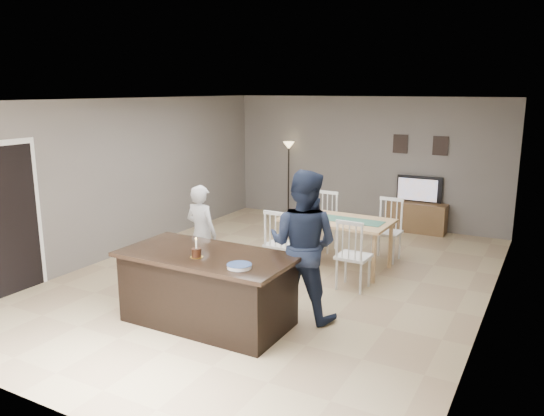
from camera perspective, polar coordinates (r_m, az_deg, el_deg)
The scene contains 14 objects.
floor at distance 8.24m, azimuth 0.48°, elevation -7.55°, with size 8.00×8.00×0.00m, color tan.
room_shell at distance 7.82m, azimuth 0.50°, elevation 4.06°, with size 8.00×8.00×8.00m.
kitchen_island at distance 6.65m, azimuth -6.93°, elevation -8.54°, with size 2.15×1.10×0.90m.
tv_console at distance 11.16m, azimuth 15.21°, elevation -0.96°, with size 1.20×0.40×0.60m, color brown.
television at distance 11.12m, azimuth 15.46°, elevation 1.94°, with size 0.91×0.12×0.53m, color black.
tv_screen_glow at distance 11.04m, azimuth 15.37°, elevation 1.90°, with size 0.78×0.78×0.00m, color #CA6E16.
picture_frames at distance 11.13m, azimuth 15.64°, elevation 6.56°, with size 1.10×0.02×0.38m.
doorway at distance 8.18m, azimuth -26.54°, elevation 0.11°, with size 0.00×2.10×2.65m.
woman at distance 8.01m, azimuth -7.60°, elevation -2.73°, with size 0.54×0.35×1.48m, color #B7B8BC.
man at distance 6.63m, azimuth 3.37°, elevation -4.00°, with size 0.92×0.72×1.90m, color #192137.
birthday_cake at distance 6.36m, azimuth -8.13°, elevation -4.77°, with size 0.16×0.16×0.24m.
plate_stack at distance 5.95m, azimuth -3.54°, elevation -6.25°, with size 0.28×0.28×0.04m.
dining_table at distance 8.61m, azimuth 6.96°, elevation -2.07°, with size 1.75×1.98×1.05m.
floor_lamp at distance 11.99m, azimuth 1.80°, elevation 5.32°, with size 0.25×0.25×1.69m.
Camera 1 is at (3.64, -6.82, 2.86)m, focal length 35.00 mm.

